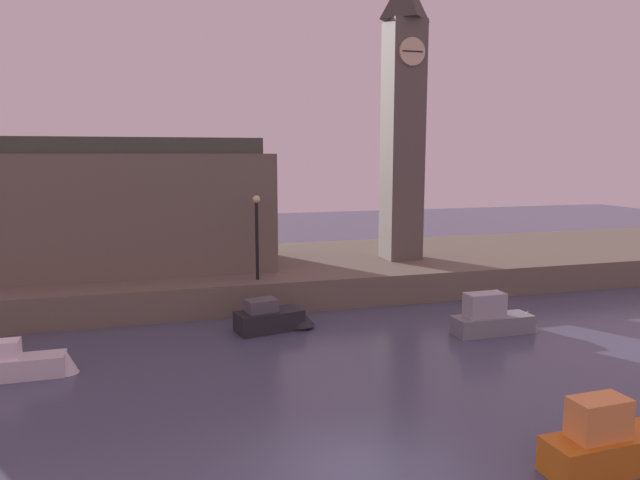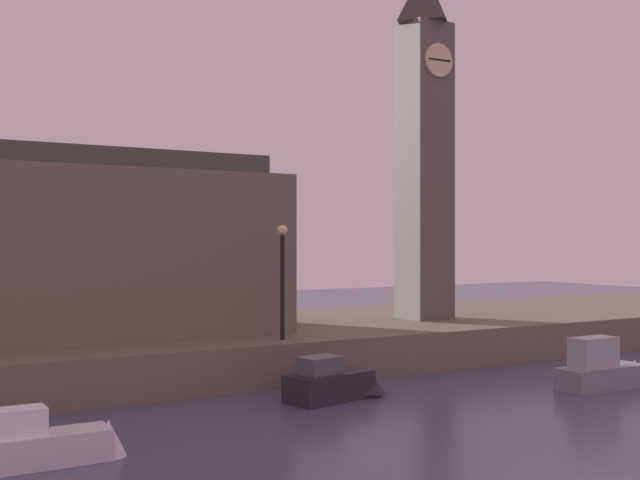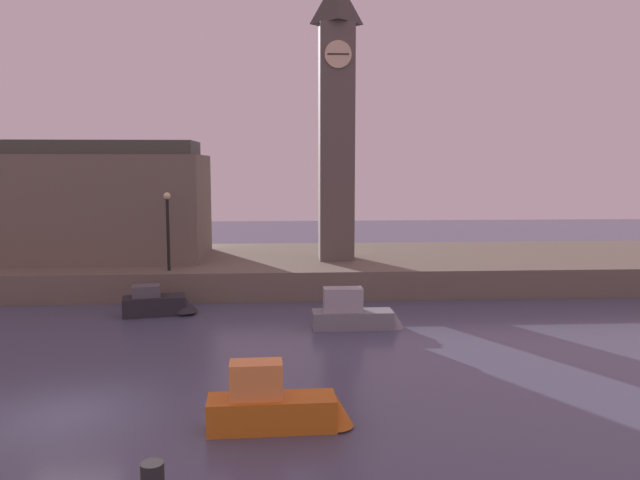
{
  "view_description": "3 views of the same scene",
  "coord_description": "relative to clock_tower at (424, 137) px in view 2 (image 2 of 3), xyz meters",
  "views": [
    {
      "loc": [
        -4.47,
        -11.88,
        7.45
      ],
      "look_at": [
        3.59,
        15.96,
        3.15
      ],
      "focal_mm": 32.61,
      "sensor_mm": 36.0,
      "label": 1
    },
    {
      "loc": [
        -12.35,
        -9.05,
        4.95
      ],
      "look_at": [
        3.14,
        17.49,
        5.01
      ],
      "focal_mm": 43.61,
      "sensor_mm": 36.0,
      "label": 2
    },
    {
      "loc": [
        6.06,
        -17.4,
        6.95
      ],
      "look_at": [
        8.09,
        16.1,
        2.91
      ],
      "focal_mm": 35.44,
      "sensor_mm": 36.0,
      "label": 3
    }
  ],
  "objects": [
    {
      "name": "far_embankment",
      "position": [
        -9.16,
        1.45,
        -8.86
      ],
      "size": [
        70.0,
        12.0,
        1.5
      ],
      "primitive_type": "cube",
      "color": "#6B6051",
      "rests_on": "ground"
    },
    {
      "name": "clock_tower",
      "position": [
        0.0,
        0.0,
        0.0
      ],
      "size": [
        2.12,
        2.18,
        15.74
      ],
      "color": "#5B544C",
      "rests_on": "far_embankment"
    },
    {
      "name": "parliament_hall",
      "position": [
        -16.69,
        1.38,
        -4.76
      ],
      "size": [
        17.37,
        6.94,
        10.61
      ],
      "color": "#6B6051",
      "rests_on": "far_embankment"
    },
    {
      "name": "streetlamp",
      "position": [
        -8.93,
        -3.44,
        -5.6
      ],
      "size": [
        0.36,
        0.36,
        4.03
      ],
      "color": "black",
      "rests_on": "far_embankment"
    },
    {
      "name": "boat_cruiser_grey",
      "position": [
        0.07,
        -9.82,
        -9.0
      ],
      "size": [
        3.94,
        1.21,
        1.76
      ],
      "color": "gray",
      "rests_on": "ground"
    },
    {
      "name": "boat_ferry_white",
      "position": [
        -18.26,
        -9.68,
        -9.13
      ],
      "size": [
        4.07,
        1.02,
        1.38
      ],
      "color": "silver",
      "rests_on": "ground"
    },
    {
      "name": "boat_barge_dark",
      "position": [
        -8.81,
        -6.85,
        -9.08
      ],
      "size": [
        3.6,
        1.85,
        1.38
      ],
      "color": "#232328",
      "rests_on": "ground"
    }
  ]
}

